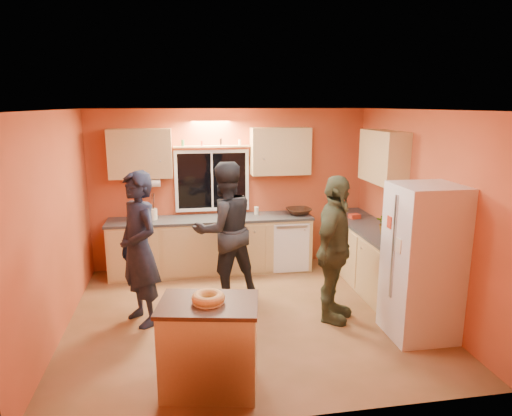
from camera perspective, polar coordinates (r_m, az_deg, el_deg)
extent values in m
plane|color=brown|center=(6.04, -0.86, -13.33)|extent=(4.50, 4.50, 0.00)
cube|color=#CE5A34|center=(7.53, -3.22, 2.39)|extent=(4.50, 0.04, 2.60)
cube|color=#CE5A34|center=(3.72, 3.84, -8.73)|extent=(4.50, 0.04, 2.60)
cube|color=#CE5A34|center=(5.71, -23.84, -2.10)|extent=(0.04, 4.00, 2.60)
cube|color=#CE5A34|center=(6.32, 19.68, -0.37)|extent=(0.04, 4.00, 2.60)
cube|color=white|center=(5.42, -0.96, 12.17)|extent=(4.50, 4.00, 0.02)
cube|color=black|center=(7.46, -5.52, 3.43)|extent=(1.10, 0.02, 0.90)
cube|color=white|center=(7.45, -5.51, 3.41)|extent=(1.20, 0.04, 1.00)
cube|color=tan|center=(7.25, -14.27, 6.61)|extent=(0.95, 0.33, 0.75)
cube|color=tan|center=(7.41, 3.07, 7.11)|extent=(0.95, 0.33, 0.75)
cube|color=tan|center=(6.85, 15.62, 6.18)|extent=(0.33, 1.00, 0.75)
cylinder|color=silver|center=(7.19, -12.95, 3.04)|extent=(0.27, 0.12, 0.12)
cube|color=tan|center=(7.42, -5.57, -4.74)|extent=(3.20, 0.60, 0.86)
cube|color=#282B2D|center=(7.29, -5.65, -1.37)|extent=(3.24, 0.62, 0.04)
cube|color=tan|center=(7.90, 11.33, -3.83)|extent=(0.60, 0.60, 0.86)
cube|color=#282B2D|center=(7.79, 11.48, -0.65)|extent=(0.62, 0.62, 0.04)
cube|color=tan|center=(6.85, 14.90, -6.63)|extent=(0.60, 1.80, 0.86)
cube|color=#282B2D|center=(6.72, 15.12, -3.00)|extent=(0.62, 1.84, 0.04)
cube|color=silver|center=(5.59, 20.10, -6.37)|extent=(0.72, 0.70, 1.80)
cube|color=tan|center=(4.51, -5.84, -16.93)|extent=(0.97, 0.74, 0.86)
cube|color=black|center=(4.31, -5.97, -11.88)|extent=(1.02, 0.79, 0.04)
torus|color=tan|center=(4.29, -5.99, -11.09)|extent=(0.31, 0.31, 0.09)
imported|color=black|center=(5.72, -14.41, -4.99)|extent=(0.75, 0.83, 1.90)
imported|color=black|center=(6.38, -3.94, -2.72)|extent=(1.11, 0.99, 1.91)
imported|color=#343823|center=(5.70, 9.74, -5.15)|extent=(0.97, 1.15, 1.84)
imported|color=black|center=(7.51, 5.36, -0.41)|extent=(0.43, 0.43, 0.10)
cylinder|color=beige|center=(7.31, -12.77, -0.75)|extent=(0.14, 0.14, 0.17)
imported|color=gray|center=(6.54, 16.01, -1.84)|extent=(0.37, 0.35, 0.33)
cube|color=#B4321B|center=(7.37, 12.22, -1.02)|extent=(0.18, 0.15, 0.07)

